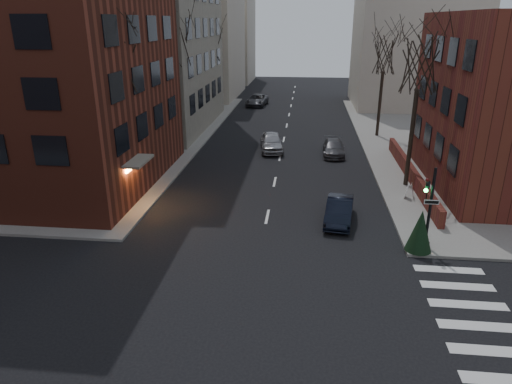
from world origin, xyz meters
TOP-DOWN VIEW (x-y plane):
  - ground at (0.00, 0.00)m, footprint 160.00×160.00m
  - building_left_brick at (-15.50, 16.50)m, footprint 15.00×15.00m
  - low_wall_right at (9.30, 19.00)m, footprint 0.35×16.00m
  - building_distant_la at (-15.00, 55.00)m, footprint 14.00×16.00m
  - building_distant_ra at (15.00, 50.00)m, footprint 14.00×14.00m
  - building_distant_lb at (-13.00, 72.00)m, footprint 10.00×12.00m
  - traffic_signal at (7.94, 8.99)m, footprint 0.76×0.44m
  - tree_left_a at (-8.80, 14.00)m, footprint 4.18×4.18m
  - tree_left_b at (-8.80, 26.00)m, footprint 4.40×4.40m
  - tree_left_c at (-8.80, 40.00)m, footprint 3.96×3.96m
  - tree_right_a at (8.80, 18.00)m, footprint 3.96×3.96m
  - tree_right_b at (8.80, 32.00)m, footprint 3.74×3.74m
  - streetlamp_near at (-8.20, 22.00)m, footprint 0.36×0.36m
  - streetlamp_far at (-8.20, 42.00)m, footprint 0.36×0.36m
  - parked_sedan at (4.00, 11.75)m, footprint 1.89×4.15m
  - car_lane_silver at (-0.85, 25.98)m, footprint 2.43×4.77m
  - car_lane_gray at (4.35, 25.21)m, footprint 1.73×4.22m
  - car_lane_far at (-4.43, 47.63)m, footprint 2.75×5.26m
  - sandwich_board at (8.53, 15.54)m, footprint 0.52×0.64m
  - evergreen_shrub at (7.55, 8.50)m, footprint 1.55×1.55m

SIDE VIEW (x-z plane):
  - ground at x=0.00m, z-range 0.00..0.00m
  - sandwich_board at x=8.53m, z-range 0.15..1.06m
  - car_lane_gray at x=4.35m, z-range 0.00..1.22m
  - low_wall_right at x=9.30m, z-range 0.15..1.15m
  - parked_sedan at x=4.00m, z-range 0.00..1.32m
  - car_lane_far at x=-4.43m, z-range 0.00..1.41m
  - car_lane_silver at x=-0.85m, z-range 0.00..1.55m
  - evergreen_shrub at x=7.55m, z-range 0.15..2.21m
  - traffic_signal at x=7.94m, z-range -0.09..3.91m
  - streetlamp_near at x=-8.20m, z-range 1.10..7.38m
  - streetlamp_far at x=-8.20m, z-range 1.10..7.38m
  - building_distant_lb at x=-13.00m, z-range 0.00..14.00m
  - tree_right_b at x=8.80m, z-range 3.00..12.18m
  - building_distant_ra at x=15.00m, z-range 0.00..16.00m
  - tree_left_c at x=-8.80m, z-range 3.17..12.89m
  - tree_right_a at x=8.80m, z-range 3.17..12.89m
  - tree_left_a at x=-8.80m, z-range 3.34..13.60m
  - tree_left_b at x=-8.80m, z-range 3.51..14.31m
  - building_left_brick at x=-15.50m, z-range 0.00..18.00m
  - building_distant_la at x=-15.00m, z-range 0.00..18.00m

